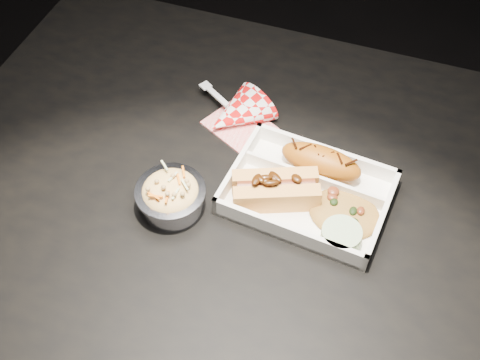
% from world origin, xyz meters
% --- Properties ---
extents(dining_table, '(1.20, 0.80, 0.75)m').
position_xyz_m(dining_table, '(0.00, 0.00, 0.66)').
color(dining_table, black).
rests_on(dining_table, ground).
extents(food_tray, '(0.27, 0.20, 0.04)m').
position_xyz_m(food_tray, '(0.04, -0.00, 0.76)').
color(food_tray, white).
rests_on(food_tray, dining_table).
extents(fried_pastry, '(0.14, 0.07, 0.05)m').
position_xyz_m(fried_pastry, '(0.05, 0.05, 0.78)').
color(fried_pastry, '#A35510').
rests_on(fried_pastry, food_tray).
extents(hotdog, '(0.15, 0.10, 0.06)m').
position_xyz_m(hotdog, '(-0.00, -0.02, 0.78)').
color(hotdog, '#E8A14F').
rests_on(hotdog, food_tray).
extents(fried_rice_mound, '(0.12, 0.10, 0.03)m').
position_xyz_m(fried_rice_mound, '(0.11, -0.02, 0.77)').
color(fried_rice_mound, '#AF7A32').
rests_on(fried_rice_mound, food_tray).
extents(cupcake_liner, '(0.06, 0.06, 0.03)m').
position_xyz_m(cupcake_liner, '(0.11, -0.07, 0.77)').
color(cupcake_liner, '#A2BE8F').
rests_on(cupcake_liner, food_tray).
extents(foil_coleslaw_cup, '(0.11, 0.11, 0.07)m').
position_xyz_m(foil_coleslaw_cup, '(-0.15, -0.09, 0.78)').
color(foil_coleslaw_cup, silver).
rests_on(foil_coleslaw_cup, dining_table).
extents(napkin_fork, '(0.17, 0.15, 0.10)m').
position_xyz_m(napkin_fork, '(-0.12, 0.12, 0.77)').
color(napkin_fork, red).
rests_on(napkin_fork, dining_table).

